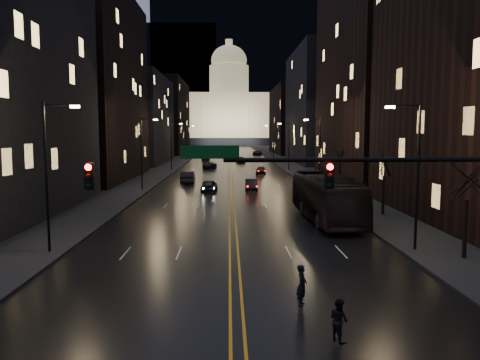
{
  "coord_description": "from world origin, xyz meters",
  "views": [
    {
      "loc": [
        -0.3,
        -17.53,
        7.26
      ],
      "look_at": [
        0.44,
        13.0,
        4.1
      ],
      "focal_mm": 35.0,
      "sensor_mm": 36.0,
      "label": 1
    }
  ],
  "objects": [
    {
      "name": "building_left_far",
      "position": [
        -21.0,
        92.0,
        10.0
      ],
      "size": [
        12.0,
        34.0,
        20.0
      ],
      "primitive_type": "cube",
      "color": "black",
      "rests_on": "ground"
    },
    {
      "name": "receding_car_b",
      "position": [
        5.21,
        61.96,
        0.71
      ],
      "size": [
        2.07,
        4.31,
        1.42
      ],
      "primitive_type": "imported",
      "rotation": [
        0.0,
        0.0,
        -0.1
      ],
      "color": "black",
      "rests_on": "ground"
    },
    {
      "name": "streetlamp_left_far",
      "position": [
        -10.81,
        70.0,
        5.08
      ],
      "size": [
        2.13,
        0.25,
        9.0
      ],
      "color": "black",
      "rests_on": "ground"
    },
    {
      "name": "receding_car_c",
      "position": [
        2.5,
        91.79,
        0.69
      ],
      "size": [
        2.3,
        4.88,
        1.38
      ],
      "primitive_type": "imported",
      "rotation": [
        0.0,
        0.0,
        0.08
      ],
      "color": "black",
      "rests_on": "ground"
    },
    {
      "name": "oncoming_car_d",
      "position": [
        -5.99,
        98.77,
        0.74
      ],
      "size": [
        2.21,
        5.15,
        1.48
      ],
      "primitive_type": "imported",
      "rotation": [
        0.0,
        0.0,
        3.17
      ],
      "color": "black",
      "rests_on": "ground"
    },
    {
      "name": "streetlamp_right_far",
      "position": [
        10.81,
        70.0,
        5.08
      ],
      "size": [
        2.13,
        0.25,
        9.0
      ],
      "color": "black",
      "rests_on": "ground"
    },
    {
      "name": "traffic_signal",
      "position": [
        5.91,
        -0.0,
        5.1
      ],
      "size": [
        17.29,
        0.45,
        7.0
      ],
      "color": "black",
      "rests_on": "ground"
    },
    {
      "name": "mountain_ridge",
      "position": [
        40.0,
        380.0,
        65.0
      ],
      "size": [
        520.0,
        60.0,
        130.0
      ],
      "primitive_type": "cube",
      "color": "black",
      "rests_on": "ground"
    },
    {
      "name": "oncoming_car_c",
      "position": [
        -4.05,
        75.0,
        0.72
      ],
      "size": [
        2.82,
        5.39,
        1.45
      ],
      "primitive_type": "imported",
      "rotation": [
        0.0,
        0.0,
        3.06
      ],
      "color": "black",
      "rests_on": "ground"
    },
    {
      "name": "bus",
      "position": [
        7.68,
        20.23,
        1.89
      ],
      "size": [
        3.71,
        13.68,
        3.78
      ],
      "primitive_type": "imported",
      "rotation": [
        0.0,
        0.0,
        0.04
      ],
      "color": "black",
      "rests_on": "ground"
    },
    {
      "name": "building_right_dist",
      "position": [
        21.0,
        140.0,
        11.0
      ],
      "size": [
        12.0,
        40.0,
        22.0
      ],
      "primitive_type": "cube",
      "color": "black",
      "rests_on": "ground"
    },
    {
      "name": "tree_right_near",
      "position": [
        13.0,
        8.0,
        4.53
      ],
      "size": [
        2.4,
        2.4,
        6.65
      ],
      "color": "black",
      "rests_on": "ground"
    },
    {
      "name": "streetlamp_right_mid",
      "position": [
        10.81,
        40.0,
        5.08
      ],
      "size": [
        2.13,
        0.25,
        9.0
      ],
      "color": "black",
      "rests_on": "ground"
    },
    {
      "name": "streetlamp_right_dist",
      "position": [
        10.81,
        100.0,
        5.08
      ],
      "size": [
        2.13,
        0.25,
        9.0
      ],
      "color": "black",
      "rests_on": "ground"
    },
    {
      "name": "center_line",
      "position": [
        0.0,
        130.0,
        0.03
      ],
      "size": [
        0.62,
        320.0,
        0.01
      ],
      "primitive_type": "cube",
      "color": "orange",
      "rests_on": "road"
    },
    {
      "name": "oncoming_car_b",
      "position": [
        -6.07,
        48.17,
        0.86
      ],
      "size": [
        1.92,
        5.24,
        1.71
      ],
      "primitive_type": "imported",
      "rotation": [
        0.0,
        0.0,
        3.16
      ],
      "color": "black",
      "rests_on": "ground"
    },
    {
      "name": "streetlamp_left_dist",
      "position": [
        -10.81,
        100.0,
        5.08
      ],
      "size": [
        2.13,
        0.25,
        9.0
      ],
      "color": "black",
      "rests_on": "ground"
    },
    {
      "name": "tree_right_mid",
      "position": [
        13.0,
        22.0,
        4.53
      ],
      "size": [
        2.4,
        2.4,
        6.65
      ],
      "color": "black",
      "rests_on": "ground"
    },
    {
      "name": "building_right_mid",
      "position": [
        21.0,
        92.0,
        13.0
      ],
      "size": [
        12.0,
        34.0,
        26.0
      ],
      "primitive_type": "cube",
      "color": "black",
      "rests_on": "ground"
    },
    {
      "name": "tree_right_far",
      "position": [
        13.0,
        38.0,
        4.53
      ],
      "size": [
        2.4,
        2.4,
        6.65
      ],
      "color": "black",
      "rests_on": "ground"
    },
    {
      "name": "pedestrian_a",
      "position": [
        2.74,
        1.35,
        0.87
      ],
      "size": [
        0.6,
        0.74,
        1.74
      ],
      "primitive_type": "imported",
      "rotation": [
        0.0,
        0.0,
        1.24
      ],
      "color": "black",
      "rests_on": "ground"
    },
    {
      "name": "road",
      "position": [
        0.0,
        130.0,
        0.01
      ],
      "size": [
        20.0,
        320.0,
        0.02
      ],
      "primitive_type": "cube",
      "color": "black",
      "rests_on": "ground"
    },
    {
      "name": "building_right_tall",
      "position": [
        21.0,
        50.0,
        19.0
      ],
      "size": [
        12.0,
        30.0,
        38.0
      ],
      "primitive_type": "cube",
      "color": "black",
      "rests_on": "ground"
    },
    {
      "name": "receding_car_a",
      "position": [
        2.5,
        39.94,
        0.71
      ],
      "size": [
        1.66,
        4.39,
        1.43
      ],
      "primitive_type": "imported",
      "rotation": [
        0.0,
        0.0,
        -0.03
      ],
      "color": "black",
      "rests_on": "ground"
    },
    {
      "name": "ground",
      "position": [
        0.0,
        0.0,
        0.0
      ],
      "size": [
        900.0,
        900.0,
        0.0
      ],
      "primitive_type": "plane",
      "color": "black",
      "rests_on": "ground"
    },
    {
      "name": "pedestrian_b",
      "position": [
        3.51,
        -2.0,
        0.76
      ],
      "size": [
        0.7,
        0.84,
        1.52
      ],
      "primitive_type": "imported",
      "rotation": [
        0.0,
        0.0,
        2.05
      ],
      "color": "black",
      "rests_on": "ground"
    },
    {
      "name": "sidewalk_left",
      "position": [
        -14.0,
        130.0,
        0.08
      ],
      "size": [
        8.0,
        320.0,
        0.16
      ],
      "primitive_type": "cube",
      "color": "black",
      "rests_on": "ground"
    },
    {
      "name": "receding_car_d",
      "position": [
        8.5,
        126.78,
        0.79
      ],
      "size": [
        2.64,
        5.67,
        1.57
      ],
      "primitive_type": "imported",
      "rotation": [
        0.0,
        0.0,
        -0.01
      ],
      "color": "black",
      "rests_on": "ground"
    },
    {
      "name": "streetlamp_right_near",
      "position": [
        10.81,
        10.0,
        5.08
      ],
      "size": [
        2.13,
        0.25,
        9.0
      ],
      "color": "black",
      "rests_on": "ground"
    },
    {
      "name": "streetlamp_left_mid",
      "position": [
        -10.81,
        40.0,
        5.08
      ],
      "size": [
        2.13,
        0.25,
        9.0
      ],
      "color": "black",
      "rests_on": "ground"
    },
    {
      "name": "building_left_mid",
      "position": [
        -21.0,
        54.0,
        14.0
      ],
      "size": [
        12.0,
        30.0,
        28.0
      ],
      "primitive_type": "cube",
      "color": "black",
      "rests_on": "ground"
    },
    {
      "name": "sidewalk_right",
      "position": [
        14.0,
        130.0,
        0.08
      ],
      "size": [
        8.0,
        320.0,
        0.16
      ],
      "primitive_type": "cube",
      "color": "black",
      "rests_on": "ground"
    },
    {
      "name": "streetlamp_left_near",
      "position": [
        -10.81,
        10.0,
        5.08
      ],
      "size": [
        2.13,
        0.25,
        9.0
      ],
      "color": "black",
      "rests_on": "ground"
    },
    {
      "name": "oncoming_car_a",
      "position": [
        -2.67,
        38.69,
        0.77
      ],
      "size": [
        2.07,
        4.61,
        1.54
      ],
      "primitive_type": "imported",
      "rotation": [
        0.0,
        0.0,
        3.09
      ],
      "color": "black",
      "rests_on": "ground"
    },
    {
      "name": "capitol",
      "position": [
        0.0,
        250.0,
        17.15
      ],
      "size": [
        90.0,
        50.0,
        58.5
      ],
      "color": "black",
      "rests_on": "ground"
    },
    {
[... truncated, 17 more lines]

